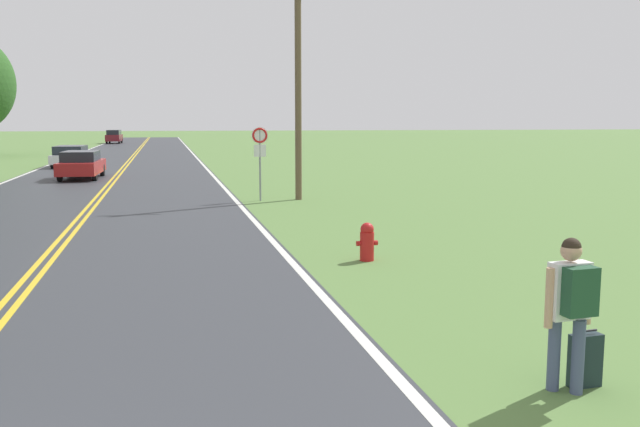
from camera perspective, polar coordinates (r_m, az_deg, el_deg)
The scene contains 8 objects.
hitchhiker_person at distance 7.69m, azimuth 20.40°, elevation -6.80°, with size 0.57×0.42×1.69m.
suitcase at distance 8.16m, azimuth 21.43°, elevation -11.44°, with size 0.38×0.17×0.65m.
fire_hydrant at distance 14.21m, azimuth 3.98°, elevation -2.35°, with size 0.46×0.30×0.81m.
traffic_sign at distance 24.81m, azimuth -5.08°, elevation 5.74°, with size 0.60×0.10×2.69m.
utility_pole_midground at distance 25.12m, azimuth -1.85°, elevation 10.72°, with size 1.80×0.24×8.07m.
car_red_sedan_nearest at distance 36.34m, azimuth -19.45°, elevation 3.93°, with size 2.00×4.85×1.40m.
car_white_hatchback_approaching at distance 45.81m, azimuth -20.24°, elevation 4.60°, with size 2.10×4.26×1.35m.
car_maroon_suv_mid_near at distance 92.13m, azimuth -16.95°, elevation 6.24°, with size 1.94×4.95×1.74m.
Camera 1 is at (2.48, -3.96, 2.91)m, focal length 38.00 mm.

